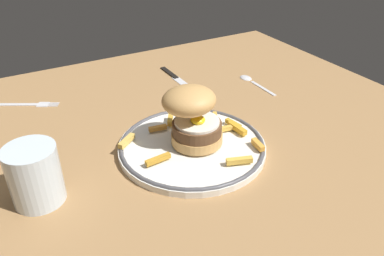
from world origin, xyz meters
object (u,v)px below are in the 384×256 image
fork (28,104)px  dinner_plate (192,146)px  water_glass (35,178)px  spoon (249,79)px  burger (193,115)px  knife (176,77)px

fork → dinner_plate: bearing=-55.0°
water_glass → spoon: water_glass is taller
burger → water_glass: size_ratio=1.36×
dinner_plate → spoon: dinner_plate is taller
dinner_plate → knife: bearing=67.9°
burger → dinner_plate: bearing=-132.5°
dinner_plate → burger: 6.18cm
dinner_plate → water_glass: size_ratio=2.88×
dinner_plate → knife: (12.07, 29.77, -0.58)cm
knife → spoon: size_ratio=1.35×
water_glass → knife: bearing=37.7°
burger → fork: burger is taller
dinner_plate → fork: size_ratio=2.01×
dinner_plate → fork: (-23.07, 33.00, -0.66)cm
fork → water_glass: bearing=-96.2°
dinner_plate → water_glass: bearing=-179.5°
spoon → water_glass: bearing=-160.0°
burger → fork: bearing=125.6°
water_glass → knife: 49.17cm
fork → knife: (35.14, -3.23, 0.08)cm
dinner_plate → burger: (0.33, 0.36, 6.16)cm
spoon → fork: bearing=165.1°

